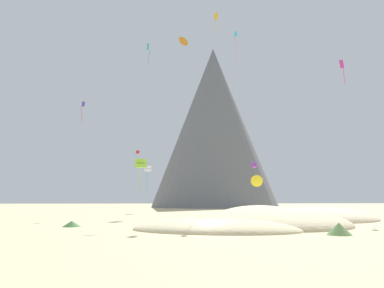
{
  "coord_description": "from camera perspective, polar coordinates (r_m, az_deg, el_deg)",
  "views": [
    {
      "loc": [
        -3.52,
        -33.24,
        3.14
      ],
      "look_at": [
        1.47,
        41.16,
        14.37
      ],
      "focal_mm": 33.96,
      "sensor_mm": 36.0,
      "label": 1
    }
  ],
  "objects": [
    {
      "name": "dune_midground",
      "position": [
        58.73,
        18.93,
        -11.17
      ],
      "size": [
        26.26,
        26.13,
        3.7
      ],
      "primitive_type": "ellipsoid",
      "rotation": [
        0.0,
        0.0,
        2.32
      ],
      "color": "beige",
      "rests_on": "ground_plane"
    },
    {
      "name": "bush_near_left",
      "position": [
        43.92,
        -18.37,
        -11.81
      ],
      "size": [
        2.9,
        2.9,
        0.65
      ],
      "primitive_type": "cone",
      "rotation": [
        0.0,
        0.0,
        4.03
      ],
      "color": "#386633",
      "rests_on": "ground_plane"
    },
    {
      "name": "dune_foreground_right",
      "position": [
        45.11,
        11.71,
        -12.38
      ],
      "size": [
        27.21,
        27.21,
        3.83
      ],
      "primitive_type": "ellipsoid",
      "rotation": [
        0.0,
        0.0,
        0.68
      ],
      "color": "#CCBA8E",
      "rests_on": "ground_plane"
    },
    {
      "name": "rock_massif",
      "position": [
        140.1,
        2.98,
        2.07
      ],
      "size": [
        66.63,
        66.63,
        62.46
      ],
      "color": "slate",
      "rests_on": "ground_plane"
    },
    {
      "name": "dune_foreground_left",
      "position": [
        37.37,
        3.78,
        -13.36
      ],
      "size": [
        19.33,
        14.62,
        2.42
      ],
      "primitive_type": "ellipsoid",
      "rotation": [
        0.0,
        0.0,
        2.88
      ],
      "color": "beige",
      "rests_on": "ground_plane"
    },
    {
      "name": "kite_lime_low",
      "position": [
        57.94,
        -8.05,
        -3.06
      ],
      "size": [
        1.87,
        1.86,
        5.63
      ],
      "rotation": [
        0.0,
        0.0,
        1.07
      ],
      "color": "#8CD133"
    },
    {
      "name": "kite_teal_high",
      "position": [
        84.77,
        -6.9,
        14.58
      ],
      "size": [
        0.7,
        0.64,
        4.54
      ],
      "rotation": [
        0.0,
        0.0,
        4.55
      ],
      "color": "teal"
    },
    {
      "name": "ground_plane",
      "position": [
        33.58,
        2.27,
        -13.92
      ],
      "size": [
        400.0,
        400.0,
        0.0
      ],
      "primitive_type": "plane",
      "color": "#C6B284"
    },
    {
      "name": "bush_mid_center",
      "position": [
        40.19,
        1.22,
        -12.33
      ],
      "size": [
        3.41,
        3.41,
        0.99
      ],
      "primitive_type": "cone",
      "rotation": [
        0.0,
        0.0,
        5.06
      ],
      "color": "#386633",
      "rests_on": "ground_plane"
    },
    {
      "name": "dune_back_low",
      "position": [
        61.01,
        10.4,
        -11.37
      ],
      "size": [
        20.85,
        20.07,
        4.14
      ],
      "primitive_type": "ellipsoid",
      "rotation": [
        0.0,
        0.0,
        0.7
      ],
      "color": "beige",
      "rests_on": "ground_plane"
    },
    {
      "name": "kite_magenta_mid",
      "position": [
        66.92,
        22.52,
        11.11
      ],
      "size": [
        0.79,
        0.41,
        4.23
      ],
      "rotation": [
        0.0,
        0.0,
        1.94
      ],
      "color": "#D1339E"
    },
    {
      "name": "kite_violet_low",
      "position": [
        92.06,
        9.79,
        -3.27
      ],
      "size": [
        1.54,
        1.55,
        1.4
      ],
      "rotation": [
        0.0,
        0.0,
        0.65
      ],
      "color": "purple"
    },
    {
      "name": "bush_near_right",
      "position": [
        57.27,
        11.38,
        -11.0
      ],
      "size": [
        3.73,
        3.73,
        1.09
      ],
      "primitive_type": "cone",
      "rotation": [
        0.0,
        0.0,
        3.86
      ],
      "color": "#668C4C",
      "rests_on": "ground_plane"
    },
    {
      "name": "bush_far_right",
      "position": [
        59.35,
        19.11,
        -10.85
      ],
      "size": [
        3.04,
        3.04,
        0.59
      ],
      "primitive_type": "cone",
      "rotation": [
        0.0,
        0.0,
        5.25
      ],
      "color": "#568442",
      "rests_on": "ground_plane"
    },
    {
      "name": "kite_white_low",
      "position": [
        82.57,
        -6.98,
        -3.9
      ],
      "size": [
        1.61,
        1.62,
        5.28
      ],
      "rotation": [
        0.0,
        0.0,
        0.42
      ],
      "color": "white"
    },
    {
      "name": "kite_orange_high",
      "position": [
        60.59,
        -1.41,
        15.79
      ],
      "size": [
        1.84,
        1.5,
        1.7
      ],
      "rotation": [
        0.0,
        0.0,
        3.69
      ],
      "color": "orange"
    },
    {
      "name": "bush_scatter_east",
      "position": [
        34.8,
        22.1,
        -12.24
      ],
      "size": [
        3.03,
        3.03,
        1.07
      ],
      "primitive_type": "cone",
      "rotation": [
        0.0,
        0.0,
        5.35
      ],
      "color": "#668C4C",
      "rests_on": "ground_plane"
    },
    {
      "name": "kite_red_mid",
      "position": [
        88.46,
        -8.53,
        -1.26
      ],
      "size": [
        0.96,
        0.53,
        0.83
      ],
      "rotation": [
        0.0,
        0.0,
        5.17
      ],
      "color": "red"
    },
    {
      "name": "kite_yellow_low",
      "position": [
        72.55,
        10.14,
        -5.74
      ],
      "size": [
        2.43,
        1.28,
        2.31
      ],
      "rotation": [
        0.0,
        0.0,
        6.02
      ],
      "color": "yellow"
    },
    {
      "name": "kite_indigo_mid",
      "position": [
        91.63,
        -16.77,
        5.6
      ],
      "size": [
        0.89,
        0.51,
        4.98
      ],
      "rotation": [
        0.0,
        0.0,
        1.88
      ],
      "color": "#5138B2"
    },
    {
      "name": "kite_cyan_high",
      "position": [
        61.96,
        6.89,
        15.98
      ],
      "size": [
        0.34,
        1.12,
        5.47
      ],
      "rotation": [
        0.0,
        0.0,
        0.97
      ],
      "color": "#33BCDB"
    },
    {
      "name": "kite_gold_high",
      "position": [
        67.03,
        3.78,
        19.17
      ],
      "size": [
        0.63,
        0.79,
        3.44
      ],
      "rotation": [
        0.0,
        0.0,
        1.52
      ],
      "color": "gold"
    }
  ]
}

